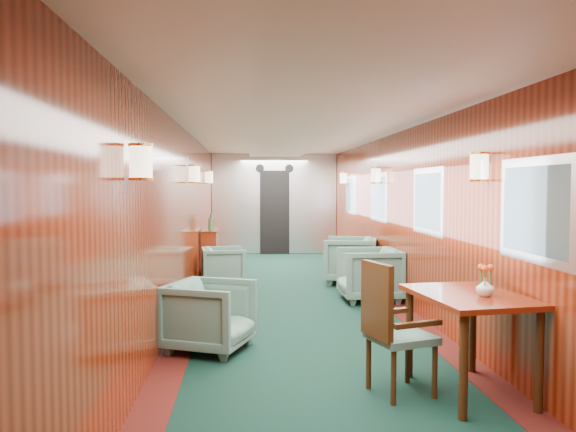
% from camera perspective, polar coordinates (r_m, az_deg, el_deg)
% --- Properties ---
extents(room, '(12.00, 12.10, 2.40)m').
position_cam_1_polar(room, '(7.57, 0.78, 3.09)').
color(room, black).
rests_on(room, ground).
extents(bulkhead, '(2.98, 0.17, 2.39)m').
position_cam_1_polar(bulkhead, '(13.48, -1.38, 1.17)').
color(bulkhead, silver).
rests_on(bulkhead, ground).
extents(windows_right, '(0.02, 8.60, 0.80)m').
position_cam_1_polar(windows_right, '(8.08, 11.20, 1.72)').
color(windows_right, silver).
rests_on(windows_right, ground).
extents(wall_sconces, '(2.97, 7.97, 0.25)m').
position_cam_1_polar(wall_sconces, '(8.13, 0.43, 4.18)').
color(wall_sconces, '#F5E9BF').
rests_on(wall_sconces, ground).
extents(dining_table, '(0.87, 1.14, 0.79)m').
position_cam_1_polar(dining_table, '(4.66, 17.93, -9.05)').
color(dining_table, maroon).
rests_on(dining_table, ground).
extents(side_chair, '(0.58, 0.59, 1.05)m').
position_cam_1_polar(side_chair, '(4.50, 10.36, -10.66)').
color(side_chair, '#1F4A44').
rests_on(side_chair, ground).
extents(credenza, '(0.29, 0.93, 1.11)m').
position_cam_1_polar(credenza, '(10.49, -7.91, -3.55)').
color(credenza, maroon).
rests_on(credenza, ground).
extents(flower_vase, '(0.17, 0.17, 0.14)m').
position_cam_1_polar(flower_vase, '(4.56, 19.40, -6.84)').
color(flower_vase, silver).
rests_on(flower_vase, dining_table).
extents(armchair_left_near, '(0.98, 0.97, 0.70)m').
position_cam_1_polar(armchair_left_near, '(5.69, -7.94, -10.00)').
color(armchair_left_near, '#1F4A44').
rests_on(armchair_left_near, ground).
extents(armchair_left_far, '(0.78, 0.76, 0.63)m').
position_cam_1_polar(armchair_left_far, '(9.33, -6.56, -5.06)').
color(armchair_left_far, '#1F4A44').
rests_on(armchair_left_far, ground).
extents(armchair_right_near, '(0.84, 0.82, 0.76)m').
position_cam_1_polar(armchair_right_near, '(8.08, 8.24, -5.88)').
color(armchair_right_near, '#1F4A44').
rests_on(armchair_right_near, ground).
extents(armchair_right_far, '(1.04, 1.02, 0.78)m').
position_cam_1_polar(armchair_right_far, '(9.49, 6.35, -4.46)').
color(armchair_right_far, '#1F4A44').
rests_on(armchair_right_far, ground).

